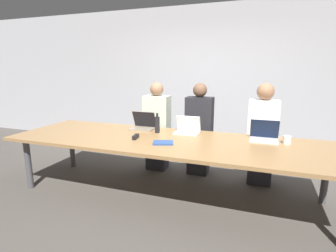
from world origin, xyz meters
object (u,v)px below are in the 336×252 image
Objects in this scene: cup_far_right at (287,140)px; person_far_midleft at (157,128)px; person_far_right at (262,136)px; person_far_center at (199,131)px; laptop_far_center at (187,128)px; stapler at (136,137)px; laptop_far_midleft at (143,124)px; bottle_far_midleft at (157,124)px; laptop_far_right at (264,134)px.

person_far_midleft is (-1.86, 0.53, -0.11)m from cup_far_right.
person_far_right is 0.91m from person_far_center.
person_far_midleft is (-0.62, 0.42, -0.13)m from laptop_far_center.
cup_far_right is 0.29× the size of laptop_far_center.
person_far_center is at bearing 82.54° from laptop_far_center.
person_far_right is 9.25× the size of stapler.
person_far_center is at bearing 3.13° from person_far_midleft.
laptop_far_midleft reaches higher than cup_far_right.
person_far_right is at bearing 23.21° from stapler.
laptop_far_center reaches higher than stapler.
person_far_center is 1.13m from stapler.
stapler is (0.14, -0.53, -0.05)m from laptop_far_midleft.
stapler is (-0.14, -0.38, -0.09)m from bottle_far_midleft.
person_far_midleft is 0.61m from bottle_far_midleft.
person_far_right reaches higher than person_far_midleft.
stapler is (0.08, -0.92, 0.09)m from person_far_midleft.
laptop_far_midleft is 0.32m from bottle_far_midleft.
laptop_far_midleft is at bearing -167.70° from person_far_right.
bottle_far_midleft reaches higher than laptop_far_midleft.
person_far_midleft is 0.93m from stapler.
laptop_far_right is 1.68m from person_far_midleft.
laptop_far_right is 2.19× the size of stapler.
bottle_far_midleft is (-1.64, -0.00, 0.07)m from cup_far_right.
laptop_far_center is 0.74m from stapler.
laptop_far_right is at bearing -2.34° from laptop_far_center.
cup_far_right is 1.94m from person_far_midleft.
laptop_far_right is 0.24× the size of person_far_center.
bottle_far_midleft reaches higher than cup_far_right.
bottle_far_midleft is at bearing -128.39° from person_far_center.
bottle_far_midleft is at bearing -159.76° from person_far_right.
laptop_far_center is 0.24× the size of person_far_center.
laptop_far_midleft is at bearing 152.33° from bottle_far_midleft.
laptop_far_center is at bearing 36.02° from stapler.
person_far_center is 1.00× the size of person_far_midleft.
person_far_midleft is 5.15× the size of bottle_far_midleft.
laptop_far_right is 1.39m from bottle_far_midleft.
bottle_far_midleft is (-0.46, -0.58, 0.18)m from person_far_center.
laptop_far_center is 2.17× the size of stapler.
person_far_center is 0.76m from bottle_far_midleft.
person_far_right is 1.59m from person_far_midleft.
cup_far_right is at bearing -5.41° from laptop_far_center.
person_far_center reaches higher than bottle_far_midleft.
bottle_far_midleft is 0.42m from stapler.
person_far_right is at bearing 12.30° from laptop_far_midleft.
laptop_far_right reaches higher than laptop_far_center.
person_far_center is at bearing 30.38° from laptop_far_midleft.
laptop_far_center is 0.96× the size of laptop_far_midleft.
person_far_center is at bearing 51.61° from bottle_far_midleft.
laptop_far_midleft reaches higher than laptop_far_center.
laptop_far_right is 1.59m from stapler.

